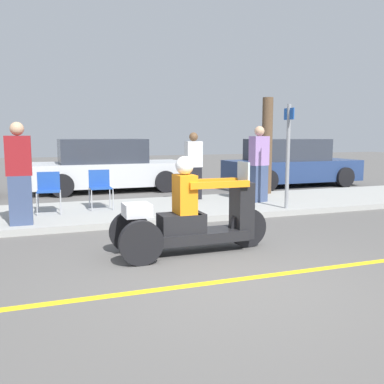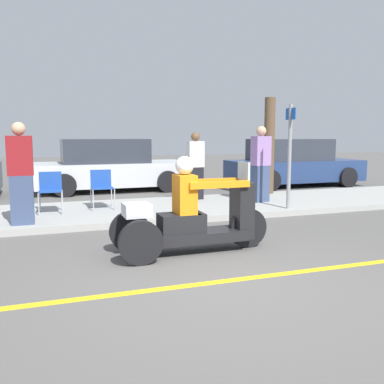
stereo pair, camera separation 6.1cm
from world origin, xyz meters
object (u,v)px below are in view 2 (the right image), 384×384
object	(u,v)px
spectator_with_child	(195,167)
folding_chair_set_back	(102,185)
tree_trunk	(269,146)
parked_car_lot_far	(293,164)
folding_chair_curbside	(50,188)
spectator_mid_group	(261,166)
parked_car_lot_left	(110,166)
motorcycle_trike	(192,219)
spectator_near_curb	(21,176)
street_sign	(290,152)

from	to	relation	value
spectator_with_child	folding_chair_set_back	world-z (taller)	spectator_with_child
folding_chair_set_back	tree_trunk	bearing A→B (deg)	11.04
parked_car_lot_far	folding_chair_curbside	bearing A→B (deg)	-157.68
spectator_mid_group	spectator_with_child	distance (m)	1.58
spectator_mid_group	tree_trunk	distance (m)	1.59
parked_car_lot_left	folding_chair_curbside	bearing A→B (deg)	-114.61
spectator_with_child	spectator_mid_group	bearing A→B (deg)	-34.49
tree_trunk	folding_chair_set_back	bearing A→B (deg)	-168.96
spectator_mid_group	folding_chair_curbside	bearing A→B (deg)	177.84
motorcycle_trike	spectator_near_curb	world-z (taller)	spectator_near_curb
spectator_with_child	tree_trunk	world-z (taller)	tree_trunk
folding_chair_curbside	motorcycle_trike	bearing A→B (deg)	-61.46
parked_car_lot_far	folding_chair_set_back	bearing A→B (deg)	-155.75
folding_chair_set_back	folding_chair_curbside	bearing A→B (deg)	-171.13
spectator_near_curb	street_sign	world-z (taller)	street_sign
spectator_mid_group	folding_chair_curbside	world-z (taller)	spectator_mid_group
spectator_near_curb	parked_car_lot_far	bearing A→B (deg)	27.20
folding_chair_curbside	parked_car_lot_left	world-z (taller)	parked_car_lot_left
folding_chair_curbside	tree_trunk	world-z (taller)	tree_trunk
folding_chair_curbside	spectator_near_curb	bearing A→B (deg)	-115.38
folding_chair_curbside	folding_chair_set_back	distance (m)	1.06
spectator_near_curb	street_sign	bearing A→B (deg)	-1.75
motorcycle_trike	spectator_with_child	size ratio (longest dim) A/B	1.42
folding_chair_curbside	street_sign	bearing A→B (deg)	-14.27
folding_chair_curbside	street_sign	size ratio (longest dim) A/B	0.37
spectator_mid_group	spectator_with_child	size ratio (longest dim) A/B	1.09
folding_chair_set_back	street_sign	xyz separation A→B (m)	(3.75, -1.38, 0.69)
parked_car_lot_left	street_sign	xyz separation A→B (m)	(2.97, -5.19, 0.58)
spectator_near_curb	street_sign	xyz separation A→B (m)	(5.29, -0.16, 0.34)
folding_chair_curbside	tree_trunk	distance (m)	5.75
spectator_with_child	folding_chair_curbside	xyz separation A→B (m)	(-3.38, -0.72, -0.28)
folding_chair_curbside	tree_trunk	xyz separation A→B (m)	(5.60, 1.05, 0.77)
street_sign	motorcycle_trike	bearing A→B (deg)	-143.78
spectator_mid_group	folding_chair_curbside	size ratio (longest dim) A/B	2.16
folding_chair_curbside	parked_car_lot_far	distance (m)	8.36
spectator_with_child	parked_car_lot_far	size ratio (longest dim) A/B	0.37
spectator_mid_group	parked_car_lot_left	size ratio (longest dim) A/B	0.39
spectator_near_curb	parked_car_lot_far	xyz separation A→B (m)	(8.23, 4.23, -0.25)
spectator_with_child	parked_car_lot_left	size ratio (longest dim) A/B	0.36
folding_chair_set_back	street_sign	distance (m)	4.05
folding_chair_set_back	tree_trunk	xyz separation A→B (m)	(4.56, 0.89, 0.77)
spectator_near_curb	tree_trunk	distance (m)	6.47
motorcycle_trike	street_sign	bearing A→B (deg)	36.22
motorcycle_trike	folding_chair_curbside	distance (m)	3.85
spectator_near_curb	folding_chair_set_back	bearing A→B (deg)	38.24
spectator_near_curb	parked_car_lot_far	world-z (taller)	spectator_near_curb
motorcycle_trike	spectator_near_curb	distance (m)	3.34
parked_car_lot_left	street_sign	world-z (taller)	street_sign
spectator_near_curb	spectator_with_child	size ratio (longest dim) A/B	1.10
spectator_with_child	street_sign	distance (m)	2.43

